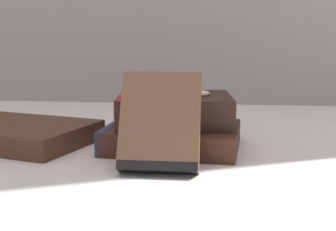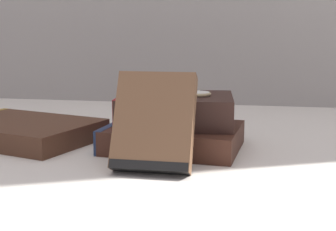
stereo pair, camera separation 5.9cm
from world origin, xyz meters
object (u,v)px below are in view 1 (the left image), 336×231
object	(u,v)px
book_side_left	(11,133)
pocket_watch	(196,93)
book_leaning_front	(160,126)
book_flat_bottom	(168,137)
book_flat_top	(171,110)
reading_glasses	(164,127)

from	to	relation	value
book_side_left	pocket_watch	bearing A→B (deg)	16.84
book_side_left	book_leaning_front	xyz separation A→B (m)	(0.28, -0.13, 0.05)
book_flat_bottom	book_leaning_front	world-z (taller)	book_leaning_front
book_flat_bottom	pocket_watch	size ratio (longest dim) A/B	4.56
book_leaning_front	pocket_watch	size ratio (longest dim) A/B	2.79
book_flat_top	reading_glasses	distance (m)	0.16
book_flat_bottom	book_side_left	xyz separation A→B (m)	(-0.27, 0.01, -0.00)
book_flat_bottom	book_leaning_front	size ratio (longest dim) A/B	1.63
book_flat_top	book_leaning_front	world-z (taller)	book_leaning_front
book_side_left	reading_glasses	size ratio (longest dim) A/B	3.21
book_flat_top	reading_glasses	size ratio (longest dim) A/B	2.11
pocket_watch	book_flat_top	bearing A→B (deg)	-177.09
book_flat_top	book_leaning_front	size ratio (longest dim) A/B	1.45
book_side_left	pocket_watch	size ratio (longest dim) A/B	6.15
book_flat_bottom	pocket_watch	xyz separation A→B (m)	(0.04, 0.01, 0.07)
book_flat_bottom	book_side_left	distance (m)	0.27
book_flat_bottom	book_leaning_front	distance (m)	0.13
book_flat_bottom	pocket_watch	world-z (taller)	pocket_watch
book_side_left	book_leaning_front	world-z (taller)	book_leaning_front
book_side_left	reading_glasses	xyz separation A→B (m)	(0.25, 0.15, -0.02)
book_leaning_front	book_flat_top	bearing A→B (deg)	89.20
book_leaning_front	reading_glasses	bearing A→B (deg)	95.52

